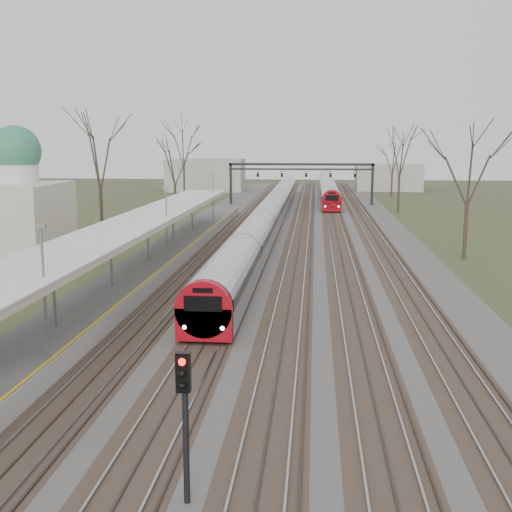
{
  "coord_description": "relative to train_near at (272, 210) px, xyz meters",
  "views": [
    {
      "loc": [
        2.34,
        -8.54,
        9.05
      ],
      "look_at": [
        -1.3,
        30.92,
        2.0
      ],
      "focal_mm": 45.0,
      "sensor_mm": 36.0,
      "label": 1
    }
  ],
  "objects": [
    {
      "name": "signal_gantry",
      "position": [
        2.79,
        21.59,
        3.43
      ],
      "size": [
        21.0,
        0.59,
        6.08
      ],
      "color": "black",
      "rests_on": "ground"
    },
    {
      "name": "tree_east_far",
      "position": [
        16.5,
        -21.4,
        5.81
      ],
      "size": [
        5.0,
        5.0,
        10.3
      ],
      "color": "#2D231C",
      "rests_on": "ground"
    },
    {
      "name": "train_far",
      "position": [
        7.0,
        40.27,
        0.0
      ],
      "size": [
        2.62,
        60.21,
        3.05
      ],
      "color": "#ACAFB6",
      "rests_on": "ground"
    },
    {
      "name": "canopy",
      "position": [
        -6.55,
        -30.41,
        2.45
      ],
      "size": [
        4.1,
        50.0,
        3.11
      ],
      "color": "slate",
      "rests_on": "platform"
    },
    {
      "name": "platform",
      "position": [
        -6.55,
        -25.9,
        -0.98
      ],
      "size": [
        3.5,
        69.0,
        1.0
      ],
      "primitive_type": "cube",
      "color": "#9E9B93",
      "rests_on": "ground"
    },
    {
      "name": "track_bed",
      "position": [
        2.76,
        -8.4,
        -1.42
      ],
      "size": [
        24.0,
        160.0,
        0.22
      ],
      "color": "#474442",
      "rests_on": "ground"
    },
    {
      "name": "train_near",
      "position": [
        0.0,
        0.0,
        0.0
      ],
      "size": [
        2.62,
        90.21,
        3.05
      ],
      "color": "#ACAFB6",
      "rests_on": "ground"
    },
    {
      "name": "signal_post",
      "position": [
        1.75,
        -57.41,
        1.25
      ],
      "size": [
        0.35,
        0.45,
        4.1
      ],
      "color": "black",
      "rests_on": "ground"
    },
    {
      "name": "tree_west_far",
      "position": [
        -14.5,
        -15.4,
        6.54
      ],
      "size": [
        5.5,
        5.5,
        11.33
      ],
      "color": "#2D231C",
      "rests_on": "ground"
    }
  ]
}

